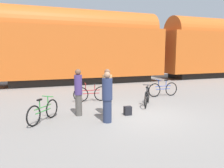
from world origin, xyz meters
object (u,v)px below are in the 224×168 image
Objects in this scene: bicycle_black at (147,97)px; person_in_navy at (107,97)px; bicycle_maroon at (91,94)px; backpack at (128,111)px; person_in_tan at (107,92)px; freight_train at (84,45)px; bicycle_blue at (163,89)px; person_in_purple at (78,92)px; bicycle_green at (43,111)px.

person_in_navy reaches higher than bicycle_black.
bicycle_maroon is 5.13× the size of backpack.
bicycle_black is 3.04m from person_in_navy.
person_in_tan reaches higher than bicycle_black.
freight_train is 23.32× the size of bicycle_maroon.
bicycle_maroon is 3.39m from person_in_navy.
bicycle_blue is 5.52m from person_in_purple.
bicycle_blue is at bearing 38.94° from backpack.
bicycle_black is 0.86× the size of person_in_navy.
person_in_purple is 5.21× the size of backpack.
bicycle_black is at bearing 108.25° from person_in_tan.
bicycle_blue is 1.05× the size of bicycle_maroon.
freight_train reaches higher than person_in_navy.
person_in_purple is (-1.03, 0.34, 0.02)m from person_in_tan.
bicycle_maroon is at bearing -100.78° from person_in_purple.
bicycle_green is at bearing -93.45° from person_in_tan.
bicycle_blue is 6.83m from bicycle_green.
person_in_tan reaches higher than person_in_navy.
backpack is at bearing -142.36° from bicycle_black.
bicycle_black is 3.32m from person_in_purple.
bicycle_green is (-6.39, -2.43, -0.03)m from bicycle_blue.
backpack is (1.77, -0.59, -0.74)m from person_in_purple.
backpack is (0.70, -2.79, -0.22)m from bicycle_maroon.
backpack is (1.02, 0.55, -0.70)m from person_in_navy.
bicycle_green is 1.45m from person_in_purple.
person_in_navy is 0.98× the size of person_in_tan.
bicycle_maroon is at bearing 61.32° from person_in_navy.
backpack is at bearing -75.86° from bicycle_maroon.
bicycle_green is (-3.55, -9.17, -2.62)m from freight_train.
person_in_tan is at bearing 160.97° from backpack.
freight_train is 7.76m from bicycle_blue.
person_in_purple is (1.30, 0.34, 0.54)m from bicycle_green.
bicycle_blue reaches higher than bicycle_maroon.
bicycle_black is (2.17, -1.66, -0.00)m from bicycle_maroon.
bicycle_maroon is at bearing 178.44° from bicycle_blue.
bicycle_black is 0.84× the size of person_in_tan.
bicycle_blue is 4.75m from person_in_tan.
backpack is at bearing -141.06° from bicycle_blue.
bicycle_black is at bearing -37.49° from bicycle_maroon.
freight_train is at bearing 169.02° from person_in_tan.
person_in_purple reaches higher than bicycle_black.
freight_train is 22.97× the size of person_in_purple.
freight_train is 9.48m from person_in_tan.
person_in_tan is 5.21× the size of backpack.
freight_train reaches higher than person_in_tan.
bicycle_black is at bearing 37.64° from backpack.
person_in_tan is (-4.05, -2.43, 0.49)m from bicycle_blue.
person_in_navy is at bearing -145.85° from bicycle_black.
freight_train is 9.34m from person_in_purple.
bicycle_maroon reaches higher than bicycle_black.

